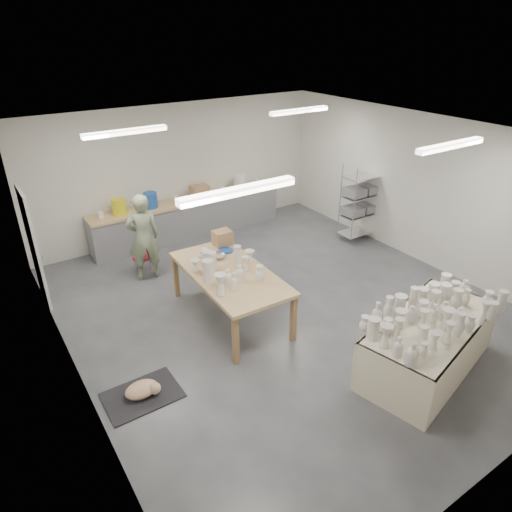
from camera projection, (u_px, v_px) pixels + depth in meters
room at (278, 197)px, 7.21m from camera, size 8.00×8.02×3.00m
back_counter at (189, 217)px, 10.64m from camera, size 4.60×0.60×1.24m
wire_shelf at (360, 201)px, 10.34m from camera, size 0.88×0.48×1.80m
drying_table at (428, 342)px, 6.50m from camera, size 2.49×1.62×1.18m
work_table at (227, 270)px, 7.52m from camera, size 1.25×2.39×1.25m
rug at (142, 395)px, 6.19m from camera, size 1.00×0.70×0.02m
cat at (143, 389)px, 6.14m from camera, size 0.47×0.36×0.19m
potter at (143, 237)px, 8.71m from camera, size 0.70×0.52×1.73m
red_stool at (141, 258)px, 9.17m from camera, size 0.38×0.38×0.33m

